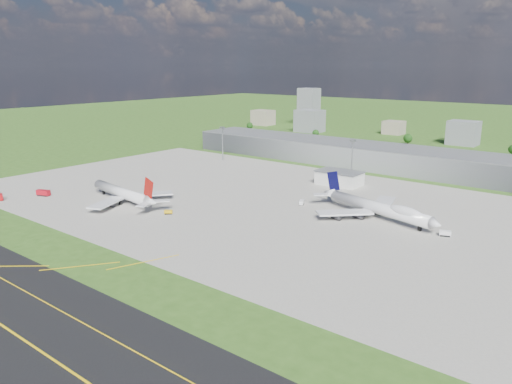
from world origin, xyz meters
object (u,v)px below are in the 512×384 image
Objects in this scene: airliner_blue_quad at (379,208)px; van_white_far at (445,234)px; fire_truck at (43,193)px; airliner_red_twin at (124,194)px; crash_tender at (0,197)px; tug_yellow at (168,212)px; van_white_near at (302,203)px.

van_white_far is at bearing 4.47° from airliner_blue_quad.
airliner_blue_quad is at bearing 3.99° from fire_truck.
van_white_far is at bearing -1.42° from fire_truck.
van_white_far is (198.87, 71.73, -0.44)m from fire_truck.
airliner_red_twin is at bearing -139.27° from airliner_blue_quad.
crash_tender is at bearing 42.83° from airliner_red_twin.
tug_yellow is at bearing -177.29° from van_white_far.
tug_yellow is (34.94, -0.11, -3.69)m from airliner_red_twin.
airliner_blue_quad is 200.10m from crash_tender.
van_white_far reaches higher than van_white_near.
fire_truck is at bearing 87.34° from crash_tender.
van_white_far is at bearing -116.08° from van_white_near.
fire_truck is 83.85m from tug_yellow.
crash_tender is at bearing -137.85° from fire_truck.
airliner_blue_quad reaches higher than airliner_red_twin.
tug_yellow is 0.85× the size of van_white_far.
van_white_far reaches higher than tug_yellow.
crash_tender is at bearing 101.53° from van_white_near.
fire_truck reaches higher than crash_tender.
crash_tender is (-9.74, -19.45, -0.06)m from fire_truck.
van_white_far is (152.35, 51.76, -3.44)m from airliner_red_twin.
crash_tender reaches higher than van_white_near.
van_white_near is (-41.65, -3.04, -3.87)m from airliner_blue_quad.
crash_tender is 99.31m from tug_yellow.
fire_truck is 1.82× the size of tug_yellow.
fire_truck is 211.42m from van_white_far.
tug_yellow is at bearing 47.25° from crash_tender.
tug_yellow is 128.36m from van_white_far.
airliner_red_twin is 12.19× the size of van_white_far.
fire_truck is at bearing 178.71° from van_white_far.
tug_yellow is at bearing -7.55° from fire_truck.
airliner_red_twin is at bearing 177.64° from van_white_far.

